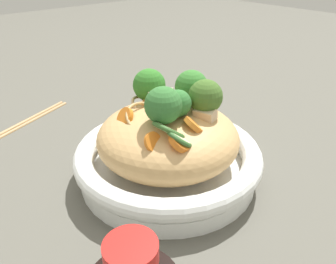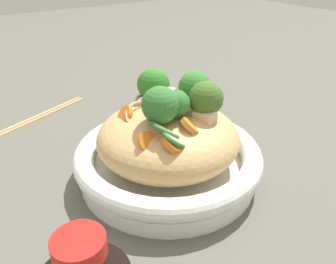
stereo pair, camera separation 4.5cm
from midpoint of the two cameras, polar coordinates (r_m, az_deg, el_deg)
The scene contains 8 objects.
ground_plane at distance 0.49m, azimuth -2.66°, elevation -7.37°, with size 3.00×3.00×0.00m, color #59584E.
serving_bowl at distance 0.48m, azimuth -2.73°, elevation -4.83°, with size 0.26×0.26×0.05m.
noodle_heap at distance 0.46m, azimuth -2.87°, elevation -0.93°, with size 0.19×0.19×0.09m.
broccoli_florets at distance 0.44m, azimuth -1.49°, elevation 6.25°, with size 0.13×0.14×0.07m.
carrot_coins at distance 0.42m, azimuth -4.51°, elevation 1.36°, with size 0.08×0.13×0.03m.
zucchini_slices at distance 0.42m, azimuth -2.33°, elevation 2.02°, with size 0.10×0.12×0.04m.
chicken_chunks at distance 0.45m, azimuth -1.65°, elevation 4.74°, with size 0.05×0.10×0.03m.
chopsticks_pair at distance 0.69m, azimuth -25.22°, elevation 1.35°, with size 0.21×0.10×0.01m.
Camera 1 is at (0.26, 0.30, 0.29)m, focal length 36.04 mm.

